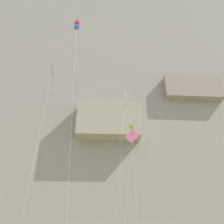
{
  "coord_description": "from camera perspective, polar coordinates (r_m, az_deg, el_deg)",
  "views": [
    {
      "loc": [
        -2.11,
        -2.4,
        2.34
      ],
      "look_at": [
        -0.52,
        24.39,
        18.57
      ],
      "focal_mm": 40.28,
      "sensor_mm": 36.0,
      "label": 1
    }
  ],
  "objects": [
    {
      "name": "kite_diamond_far_left",
      "position": [
        40.24,
        -13.54,
        8.75
      ],
      "size": [
        0.69,
        5.69,
        29.4
      ],
      "color": "pink",
      "rests_on": "ground"
    },
    {
      "name": "kite_diamond_upper_left",
      "position": [
        36.88,
        2.8,
        2.18
      ],
      "size": [
        2.49,
        5.63,
        24.29
      ],
      "color": "white",
      "rests_on": "ground"
    },
    {
      "name": "cliff_face",
      "position": [
        75.45,
        -1.3,
        0.07
      ],
      "size": [
        180.0,
        31.06,
        82.97
      ],
      "color": "gray",
      "rests_on": "ground"
    },
    {
      "name": "kite_diamond_mid_center",
      "position": [
        34.98,
        4.61,
        -6.13
      ],
      "size": [
        2.04,
        4.26,
        18.57
      ],
      "color": "pink",
      "rests_on": "ground"
    },
    {
      "name": "kite_delta_high_center",
      "position": [
        45.79,
        5.1,
        -4.75
      ],
      "size": [
        3.99,
        3.24,
        23.4
      ],
      "color": "#8CCC33",
      "rests_on": "ground"
    },
    {
      "name": "kite_box_low_left",
      "position": [
        36.32,
        -8.01,
        18.77
      ],
      "size": [
        1.93,
        4.87,
        30.85
      ],
      "color": "red",
      "rests_on": "ground"
    }
  ]
}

